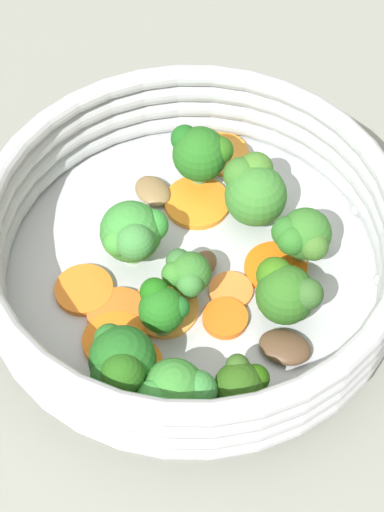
# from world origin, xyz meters

# --- Properties ---
(ground_plane) EXTENTS (4.00, 4.00, 0.00)m
(ground_plane) POSITION_xyz_m (0.00, 0.00, 0.00)
(ground_plane) COLOR gray
(skillet) EXTENTS (0.27, 0.27, 0.01)m
(skillet) POSITION_xyz_m (0.00, 0.00, 0.01)
(skillet) COLOR #B2B5B7
(skillet) RESTS_ON ground_plane
(skillet_rim_wall) EXTENTS (0.28, 0.28, 0.06)m
(skillet_rim_wall) POSITION_xyz_m (0.00, 0.00, 0.04)
(skillet_rim_wall) COLOR #AFB2B4
(skillet_rim_wall) RESTS_ON skillet
(skillet_rivet_left) EXTENTS (0.01, 0.01, 0.01)m
(skillet_rivet_left) POSITION_xyz_m (0.09, -0.09, 0.02)
(skillet_rivet_left) COLOR #B3B9B9
(skillet_rivet_left) RESTS_ON skillet
(skillet_rivet_right) EXTENTS (0.01, 0.01, 0.01)m
(skillet_rivet_right) POSITION_xyz_m (0.12, -0.04, 0.02)
(skillet_rivet_right) COLOR #B0B5B8
(skillet_rivet_right) RESTS_ON skillet
(carrot_slice_0) EXTENTS (0.06, 0.06, 0.00)m
(carrot_slice_0) POSITION_xyz_m (0.04, -0.04, 0.01)
(carrot_slice_0) COLOR orange
(carrot_slice_0) RESTS_ON skillet
(carrot_slice_1) EXTENTS (0.05, 0.05, 0.00)m
(carrot_slice_1) POSITION_xyz_m (-0.06, 0.00, 0.01)
(carrot_slice_1) COLOR orange
(carrot_slice_1) RESTS_ON skillet
(carrot_slice_2) EXTENTS (0.05, 0.05, 0.00)m
(carrot_slice_2) POSITION_xyz_m (-0.08, -0.03, 0.01)
(carrot_slice_2) COLOR orange
(carrot_slice_2) RESTS_ON skillet
(carrot_slice_3) EXTENTS (0.06, 0.06, 0.00)m
(carrot_slice_3) POSITION_xyz_m (-0.03, -0.01, 0.01)
(carrot_slice_3) COLOR #F69B3D
(carrot_slice_3) RESTS_ON skillet
(carrot_slice_4) EXTENTS (0.05, 0.05, 0.01)m
(carrot_slice_4) POSITION_xyz_m (-0.07, -0.01, 0.01)
(carrot_slice_4) COLOR orange
(carrot_slice_4) RESTS_ON skillet
(carrot_slice_5) EXTENTS (0.07, 0.07, 0.00)m
(carrot_slice_5) POSITION_xyz_m (0.04, 0.04, 0.01)
(carrot_slice_5) COLOR orange
(carrot_slice_5) RESTS_ON skillet
(carrot_slice_6) EXTENTS (0.03, 0.03, 0.00)m
(carrot_slice_6) POSITION_xyz_m (0.01, -0.03, 0.01)
(carrot_slice_6) COLOR orange
(carrot_slice_6) RESTS_ON skillet
(carrot_slice_7) EXTENTS (0.05, 0.05, 0.00)m
(carrot_slice_7) POSITION_xyz_m (-0.07, 0.03, 0.01)
(carrot_slice_7) COLOR orange
(carrot_slice_7) RESTS_ON skillet
(carrot_slice_8) EXTENTS (0.05, 0.05, 0.00)m
(carrot_slice_8) POSITION_xyz_m (0.08, 0.07, 0.01)
(carrot_slice_8) COLOR orange
(carrot_slice_8) RESTS_ON skillet
(carrot_slice_9) EXTENTS (0.04, 0.04, 0.01)m
(carrot_slice_9) POSITION_xyz_m (-0.01, -0.05, 0.01)
(carrot_slice_9) COLOR orange
(carrot_slice_9) RESTS_ON skillet
(broccoli_floret_0) EXTENTS (0.03, 0.03, 0.04)m
(broccoli_floret_0) POSITION_xyz_m (-0.04, -0.10, 0.03)
(broccoli_floret_0) COLOR #6D8E52
(broccoli_floret_0) RESTS_ON skillet
(broccoli_floret_1) EXTENTS (0.04, 0.04, 0.05)m
(broccoli_floret_1) POSITION_xyz_m (0.05, 0.06, 0.04)
(broccoli_floret_1) COLOR #658F55
(broccoli_floret_1) RESTS_ON skillet
(broccoli_floret_2) EXTENTS (0.03, 0.03, 0.04)m
(broccoli_floret_2) POSITION_xyz_m (-0.04, -0.03, 0.04)
(broccoli_floret_2) COLOR #78A55F
(broccoli_floret_2) RESTS_ON skillet
(broccoli_floret_3) EXTENTS (0.03, 0.04, 0.04)m
(broccoli_floret_3) POSITION_xyz_m (-0.02, -0.02, 0.04)
(broccoli_floret_3) COLOR olive
(broccoli_floret_3) RESTS_ON skillet
(broccoli_floret_4) EXTENTS (0.05, 0.04, 0.05)m
(broccoli_floret_4) POSITION_xyz_m (-0.08, -0.08, 0.04)
(broccoli_floret_4) COLOR #7F9D51
(broccoli_floret_4) RESTS_ON skillet
(broccoli_floret_5) EXTENTS (0.04, 0.04, 0.04)m
(broccoli_floret_5) POSITION_xyz_m (0.06, -0.04, 0.04)
(broccoli_floret_5) COLOR #6F8A50
(broccoli_floret_5) RESTS_ON skillet
(broccoli_floret_6) EXTENTS (0.04, 0.05, 0.05)m
(broccoli_floret_6) POSITION_xyz_m (0.06, 0.01, 0.04)
(broccoli_floret_6) COLOR #6C9F4C
(broccoli_floret_6) RESTS_ON skillet
(broccoli_floret_7) EXTENTS (0.04, 0.05, 0.04)m
(broccoli_floret_7) POSITION_xyz_m (0.02, -0.06, 0.04)
(broccoli_floret_7) COLOR #5C8953
(broccoli_floret_7) RESTS_ON skillet
(broccoli_floret_8) EXTENTS (0.05, 0.05, 0.05)m
(broccoli_floret_8) POSITION_xyz_m (-0.03, 0.03, 0.04)
(broccoli_floret_8) COLOR #84A86B
(broccoli_floret_8) RESTS_ON skillet
(broccoli_floret_9) EXTENTS (0.05, 0.05, 0.05)m
(broccoli_floret_9) POSITION_xyz_m (-0.09, -0.04, 0.04)
(broccoli_floret_9) COLOR #7CA05A
(broccoli_floret_9) RESTS_ON skillet
(mushroom_piece_0) EXTENTS (0.03, 0.02, 0.01)m
(mushroom_piece_0) POSITION_xyz_m (0.01, -0.01, 0.02)
(mushroom_piece_0) COLOR brown
(mushroom_piece_0) RESTS_ON skillet
(mushroom_piece_1) EXTENTS (0.04, 0.04, 0.01)m
(mushroom_piece_1) POSITION_xyz_m (0.01, -0.09, 0.02)
(mushroom_piece_1) COLOR #523925
(mushroom_piece_1) RESTS_ON skillet
(mushroom_piece_2) EXTENTS (0.02, 0.03, 0.01)m
(mushroom_piece_2) POSITION_xyz_m (0.02, 0.07, 0.02)
(mushroom_piece_2) COLOR olive
(mushroom_piece_2) RESTS_ON skillet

